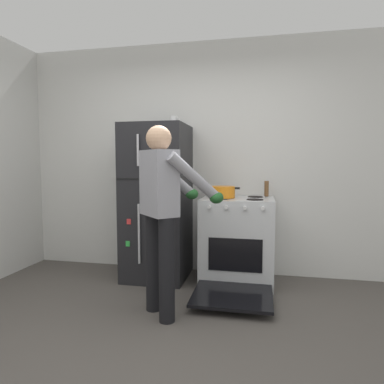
# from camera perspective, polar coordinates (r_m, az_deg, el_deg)

# --- Properties ---
(ground) EXTENTS (8.00, 8.00, 0.00)m
(ground) POSITION_cam_1_polar(r_m,az_deg,el_deg) (2.50, -7.00, -26.19)
(ground) COLOR #4C4742
(kitchen_wall_back) EXTENTS (6.00, 0.10, 2.70)m
(kitchen_wall_back) POSITION_cam_1_polar(r_m,az_deg,el_deg) (4.04, 1.74, 5.69)
(kitchen_wall_back) COLOR silver
(kitchen_wall_back) RESTS_ON ground
(refrigerator) EXTENTS (0.68, 0.72, 1.72)m
(refrigerator) POSITION_cam_1_polar(r_m,az_deg,el_deg) (3.80, -5.90, -1.70)
(refrigerator) COLOR black
(refrigerator) RESTS_ON ground
(stove_range) EXTENTS (0.76, 1.23, 0.93)m
(stove_range) POSITION_cam_1_polar(r_m,az_deg,el_deg) (3.68, 7.70, -8.35)
(stove_range) COLOR silver
(stove_range) RESTS_ON ground
(person_cook) EXTENTS (0.71, 0.74, 1.60)m
(person_cook) POSITION_cam_1_polar(r_m,az_deg,el_deg) (2.82, -4.82, -1.88)
(person_cook) COLOR black
(person_cook) RESTS_ON ground
(red_pot) EXTENTS (0.36, 0.26, 0.12)m
(red_pot) POSITION_cam_1_polar(r_m,az_deg,el_deg) (3.58, 5.21, 0.01)
(red_pot) COLOR orange
(red_pot) RESTS_ON stove_range
(coffee_mug) EXTENTS (0.11, 0.08, 0.10)m
(coffee_mug) POSITION_cam_1_polar(r_m,az_deg,el_deg) (3.80, -3.11, 12.01)
(coffee_mug) COLOR silver
(coffee_mug) RESTS_ON refrigerator
(pepper_mill) EXTENTS (0.05, 0.05, 0.17)m
(pepper_mill) POSITION_cam_1_polar(r_m,az_deg,el_deg) (3.81, 12.53, 0.56)
(pepper_mill) COLOR brown
(pepper_mill) RESTS_ON stove_range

